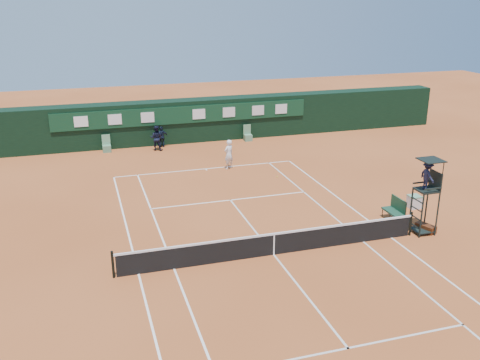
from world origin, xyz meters
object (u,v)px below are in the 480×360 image
object	(u,v)px
tennis_net	(274,243)
player_bench	(396,208)
player	(229,154)
cooler	(414,202)
umpire_chair	(427,181)

from	to	relation	value
tennis_net	player_bench	bearing A→B (deg)	13.83
player_bench	player	bearing A→B (deg)	118.18
tennis_net	cooler	distance (m)	8.89
cooler	player	bearing A→B (deg)	128.81
umpire_chair	player_bench	distance (m)	2.47
cooler	player	xyz separation A→B (m)	(-7.08, 8.81, 0.58)
umpire_chair	player	bearing A→B (deg)	116.25
player	cooler	bearing A→B (deg)	100.60
tennis_net	player_bench	distance (m)	6.88
tennis_net	player_bench	xyz separation A→B (m)	(6.68, 1.64, 0.09)
tennis_net	player	bearing A→B (deg)	83.19
player_bench	cooler	world-z (taller)	player_bench
umpire_chair	cooler	xyz separation A→B (m)	(1.42, 2.68, -2.13)
tennis_net	umpire_chair	xyz separation A→B (m)	(7.04, 0.06, 1.95)
cooler	umpire_chair	bearing A→B (deg)	-117.85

